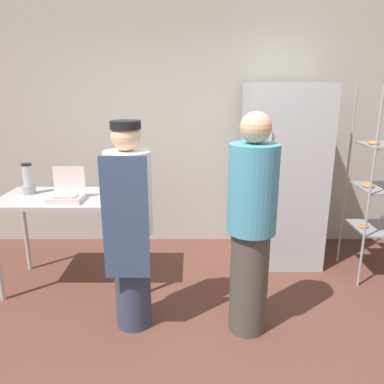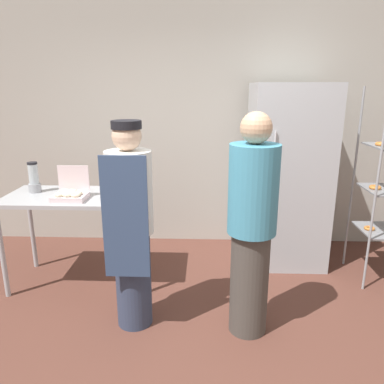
{
  "view_description": "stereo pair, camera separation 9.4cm",
  "coord_description": "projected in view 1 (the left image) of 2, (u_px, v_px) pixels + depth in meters",
  "views": [
    {
      "loc": [
        -0.04,
        -2.15,
        1.84
      ],
      "look_at": [
        -0.05,
        0.78,
        1.01
      ],
      "focal_mm": 35.0,
      "sensor_mm": 36.0,
      "label": 1
    },
    {
      "loc": [
        0.06,
        -2.15,
        1.84
      ],
      "look_at": [
        -0.05,
        0.78,
        1.01
      ],
      "focal_mm": 35.0,
      "sensor_mm": 36.0,
      "label": 2
    }
  ],
  "objects": [
    {
      "name": "prep_counter",
      "position": [
        71.0,
        206.0,
        3.42
      ],
      "size": [
        1.21,
        0.66,
        0.88
      ],
      "color": "#ADAFB5",
      "rests_on": "ground_plane"
    },
    {
      "name": "back_wall",
      "position": [
        197.0,
        120.0,
        4.33
      ],
      "size": [
        6.4,
        0.12,
        2.91
      ],
      "primitive_type": "cube",
      "color": "#ADA89E",
      "rests_on": "ground_plane"
    },
    {
      "name": "ground_plane",
      "position": [
        199.0,
        364.0,
        2.57
      ],
      "size": [
        14.0,
        14.0,
        0.0
      ],
      "primitive_type": "plane",
      "color": "brown"
    },
    {
      "name": "person_baker",
      "position": [
        132.0,
        225.0,
        2.79
      ],
      "size": [
        0.34,
        0.36,
        1.61
      ],
      "color": "#333D56",
      "rests_on": "ground_plane"
    },
    {
      "name": "donut_box",
      "position": [
        68.0,
        195.0,
        3.24
      ],
      "size": [
        0.28,
        0.24,
        0.28
      ],
      "color": "silver",
      "rests_on": "prep_counter"
    },
    {
      "name": "blender_pitcher",
      "position": [
        30.0,
        180.0,
        3.44
      ],
      "size": [
        0.11,
        0.11,
        0.29
      ],
      "color": "#99999E",
      "rests_on": "prep_counter"
    },
    {
      "name": "person_customer",
      "position": [
        253.0,
        226.0,
        2.73
      ],
      "size": [
        0.36,
        0.36,
        1.68
      ],
      "color": "#47423D",
      "rests_on": "ground_plane"
    },
    {
      "name": "refrigerator",
      "position": [
        284.0,
        175.0,
        3.93
      ],
      "size": [
        0.79,
        0.75,
        1.87
      ],
      "color": "#ADAFB5",
      "rests_on": "ground_plane"
    }
  ]
}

